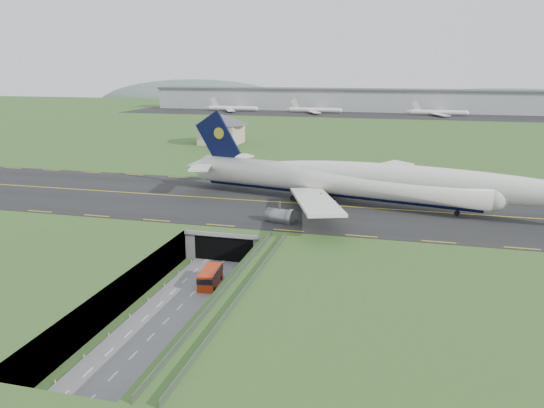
# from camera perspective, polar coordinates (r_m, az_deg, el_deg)

# --- Properties ---
(ground) EXTENTS (900.00, 900.00, 0.00)m
(ground) POSITION_cam_1_polar(r_m,az_deg,el_deg) (97.64, -6.75, -7.83)
(ground) COLOR #3D6026
(ground) RESTS_ON ground
(airfield_deck) EXTENTS (800.00, 800.00, 6.00)m
(airfield_deck) POSITION_cam_1_polar(r_m,az_deg,el_deg) (96.54, -6.81, -6.18)
(airfield_deck) COLOR gray
(airfield_deck) RESTS_ON ground
(trench_road) EXTENTS (12.00, 75.00, 0.20)m
(trench_road) POSITION_cam_1_polar(r_m,az_deg,el_deg) (91.23, -8.46, -9.49)
(trench_road) COLOR slate
(trench_road) RESTS_ON ground
(taxiway) EXTENTS (800.00, 44.00, 0.18)m
(taxiway) POSITION_cam_1_polar(r_m,az_deg,el_deg) (125.49, -1.46, 0.31)
(taxiway) COLOR black
(taxiway) RESTS_ON airfield_deck
(tunnel_portal) EXTENTS (17.00, 22.30, 6.00)m
(tunnel_portal) POSITION_cam_1_polar(r_m,az_deg,el_deg) (111.28, -3.73, -3.08)
(tunnel_portal) COLOR gray
(tunnel_portal) RESTS_ON ground
(guideway) EXTENTS (3.00, 53.00, 7.05)m
(guideway) POSITION_cam_1_polar(r_m,az_deg,el_deg) (75.58, -4.21, -10.30)
(guideway) COLOR #A8A8A3
(guideway) RESTS_ON ground
(jumbo_jet) EXTENTS (98.75, 61.91, 20.93)m
(jumbo_jet) POSITION_cam_1_polar(r_m,az_deg,el_deg) (122.40, 9.77, 2.40)
(jumbo_jet) COLOR silver
(jumbo_jet) RESTS_ON ground
(shuttle_tram) EXTENTS (3.44, 7.56, 3.00)m
(shuttle_tram) POSITION_cam_1_polar(r_m,az_deg,el_deg) (93.28, -6.66, -7.83)
(shuttle_tram) COLOR #B62B0C
(shuttle_tram) RESTS_ON ground
(service_building) EXTENTS (22.88, 22.88, 12.23)m
(service_building) POSITION_cam_1_polar(r_m,az_deg,el_deg) (219.57, -5.49, 8.33)
(service_building) COLOR #C6B58F
(service_building) RESTS_ON ground
(cargo_terminal) EXTENTS (320.00, 67.00, 15.60)m
(cargo_terminal) POSITION_cam_1_polar(r_m,az_deg,el_deg) (385.53, 9.53, 11.00)
(cargo_terminal) COLOR #B2B2B2
(cargo_terminal) RESTS_ON ground
(distant_hills) EXTENTS (700.00, 91.00, 60.00)m
(distant_hills) POSITION_cam_1_polar(r_m,az_deg,el_deg) (516.55, 18.01, 9.37)
(distant_hills) COLOR slate
(distant_hills) RESTS_ON ground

